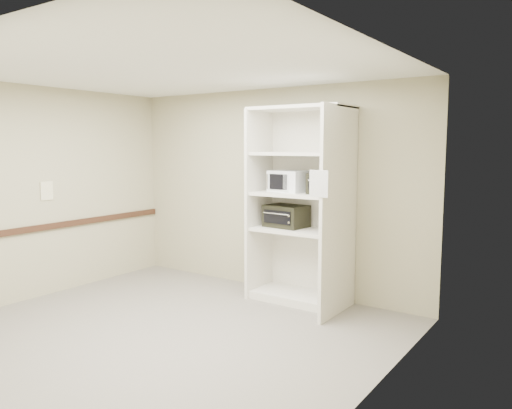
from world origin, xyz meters
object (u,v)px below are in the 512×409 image
Objects in this scene: shelving_unit at (303,212)px; toaster_oven_upper at (328,184)px; microwave at (289,181)px; toaster_oven_lower at (286,216)px.

toaster_oven_upper is (0.29, 0.06, 0.36)m from shelving_unit.
toaster_oven_lower is (-0.02, -0.01, -0.44)m from microwave.
shelving_unit is 5.63× the size of toaster_oven_upper.
toaster_oven_lower is at bearing 170.88° from shelving_unit.
microwave is (-0.25, 0.05, 0.37)m from shelving_unit.
microwave is at bearing 167.94° from shelving_unit.
microwave reaches higher than toaster_oven_lower.
shelving_unit is at bearing -6.91° from microwave.
microwave reaches higher than toaster_oven_upper.
shelving_unit is at bearing -3.67° from toaster_oven_lower.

